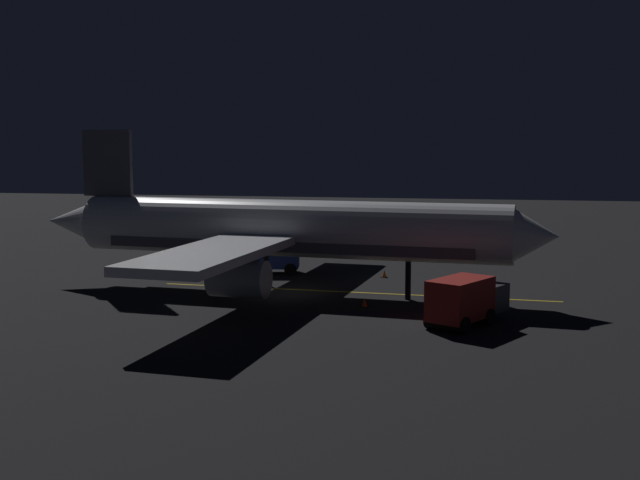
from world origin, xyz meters
TOP-DOWN VIEW (x-y plane):
  - ground_plane at (0.00, 0.00)m, footprint 180.00×180.00m
  - apron_guide_stripe at (-1.01, 4.00)m, footprint 1.57×26.22m
  - airliner at (-0.05, -0.57)m, footprint 31.99×34.68m
  - baggage_truck at (7.13, 11.30)m, footprint 5.90×4.52m
  - catering_truck at (-7.31, -3.54)m, footprint 3.00×5.71m
  - ground_crew_worker at (2.29, 10.85)m, footprint 0.40×0.40m
  - traffic_cone_near_left at (-7.13, 5.34)m, footprint 0.50×0.50m
  - traffic_cone_near_right at (3.49, 5.37)m, footprint 0.50×0.50m

SIDE VIEW (x-z plane):
  - ground_plane at x=0.00m, z-range -0.20..0.00m
  - apron_guide_stripe at x=-1.01m, z-range 0.00..0.01m
  - traffic_cone_near_left at x=-7.13m, z-range -0.03..0.52m
  - traffic_cone_near_right at x=3.49m, z-range -0.03..0.52m
  - ground_crew_worker at x=2.29m, z-range 0.02..1.76m
  - catering_truck at x=-7.31m, z-range 0.03..2.41m
  - baggage_truck at x=7.13m, z-range 0.01..2.59m
  - airliner at x=-0.05m, z-range -1.26..9.29m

